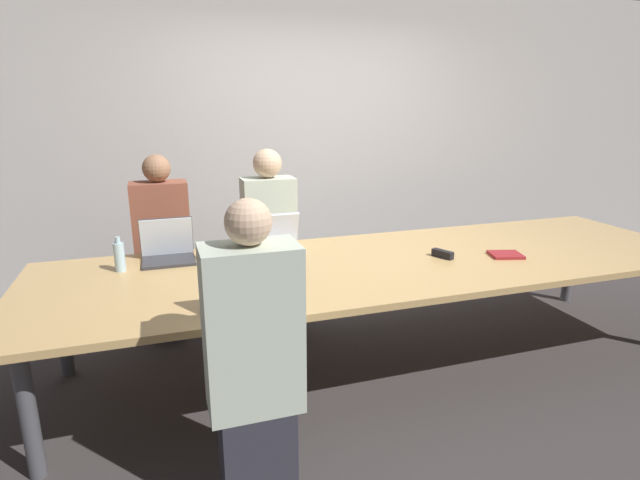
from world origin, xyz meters
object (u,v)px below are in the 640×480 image
(laptop_far_midleft, at_px, (279,239))
(cup_far_left, at_px, (207,252))
(bottle_far_left, at_px, (119,256))
(laptop_far_left, at_px, (168,248))
(stapler, at_px, (443,254))
(laptop_near_left, at_px, (238,293))
(person_near_left, at_px, (254,362))
(person_far_midleft, at_px, (269,241))
(person_far_left, at_px, (164,251))

(laptop_far_midleft, distance_m, cup_far_left, 0.51)
(bottle_far_left, bearing_deg, cup_far_left, 7.60)
(laptop_far_left, relative_size, stapler, 2.17)
(laptop_far_midleft, xyz_separation_m, stapler, (0.99, -0.53, -0.05))
(laptop_near_left, bearing_deg, bottle_far_left, -53.25)
(person_near_left, bearing_deg, laptop_near_left, -91.37)
(laptop_far_left, bearing_deg, person_far_midleft, 28.19)
(stapler, bearing_deg, laptop_near_left, 172.96)
(laptop_far_left, relative_size, person_far_left, 0.24)
(laptop_far_midleft, distance_m, bottle_far_left, 1.05)
(person_far_left, xyz_separation_m, laptop_near_left, (0.33, -1.40, 0.14))
(stapler, bearing_deg, laptop_far_left, 140.13)
(laptop_far_left, xyz_separation_m, person_near_left, (0.30, -1.38, -0.15))
(person_far_midleft, relative_size, laptop_near_left, 4.45)
(cup_far_left, xyz_separation_m, laptop_near_left, (0.06, -0.87, 0.03))
(bottle_far_left, bearing_deg, laptop_far_left, 26.27)
(laptop_far_midleft, bearing_deg, bottle_far_left, -171.59)
(laptop_far_midleft, distance_m, person_far_left, 0.91)
(laptop_far_midleft, bearing_deg, cup_far_left, -170.74)
(laptop_far_left, distance_m, stapler, 1.82)
(laptop_far_left, bearing_deg, laptop_far_midleft, 0.90)
(person_far_midleft, xyz_separation_m, laptop_far_left, (-0.77, -0.41, 0.13))
(laptop_near_left, bearing_deg, person_far_left, -76.56)
(laptop_far_midleft, bearing_deg, person_far_midleft, 87.11)
(laptop_far_left, height_order, laptop_near_left, laptop_far_left)
(person_near_left, bearing_deg, stapler, -149.18)
(person_far_midleft, bearing_deg, laptop_far_left, -151.81)
(person_far_midleft, height_order, bottle_far_left, person_far_midleft)
(laptop_far_midleft, relative_size, laptop_far_left, 0.92)
(cup_far_left, distance_m, laptop_near_left, 0.87)
(person_far_midleft, distance_m, bottle_far_left, 1.20)
(person_far_midleft, relative_size, laptop_far_left, 4.15)
(person_far_left, xyz_separation_m, stapler, (1.77, -0.98, 0.09))
(laptop_far_midleft, height_order, laptop_far_left, laptop_far_left)
(laptop_far_left, distance_m, person_near_left, 1.42)
(person_far_midleft, bearing_deg, person_far_left, 176.65)
(person_far_left, bearing_deg, person_near_left, -80.05)
(person_far_midleft, xyz_separation_m, person_far_left, (-0.80, 0.05, -0.02))
(cup_far_left, relative_size, person_near_left, 0.07)
(laptop_near_left, relative_size, stapler, 2.03)
(person_far_midleft, relative_size, bottle_far_left, 6.41)
(laptop_far_left, height_order, stapler, laptop_far_left)
(laptop_far_midleft, distance_m, person_near_left, 1.47)
(person_far_left, height_order, laptop_near_left, person_far_left)
(bottle_far_left, relative_size, person_near_left, 0.16)
(laptop_far_left, bearing_deg, bottle_far_left, -153.73)
(laptop_far_midleft, xyz_separation_m, bottle_far_left, (-1.04, -0.15, 0.02))
(person_far_left, bearing_deg, laptop_far_midleft, -29.97)
(laptop_far_left, bearing_deg, laptop_near_left, -71.84)
(laptop_near_left, bearing_deg, person_near_left, 88.63)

